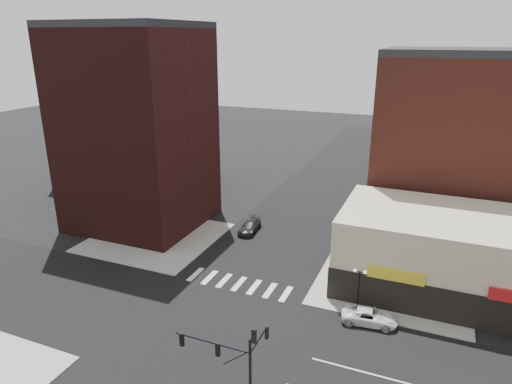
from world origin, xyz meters
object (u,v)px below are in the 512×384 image
(street_lamp_ne, at_px, (359,279))
(white_suv, at_px, (370,316))
(traffic_signal, at_px, (238,359))
(dark_sedan_north, at_px, (250,227))

(street_lamp_ne, distance_m, white_suv, 3.31)
(white_suv, bearing_deg, traffic_signal, 149.80)
(white_suv, bearing_deg, street_lamp_ne, 35.38)
(street_lamp_ne, height_order, white_suv, street_lamp_ne)
(traffic_signal, bearing_deg, white_suv, 66.83)
(traffic_signal, relative_size, dark_sedan_north, 1.59)
(dark_sedan_north, bearing_deg, traffic_signal, -72.22)
(traffic_signal, distance_m, dark_sedan_north, 31.10)
(traffic_signal, height_order, street_lamp_ne, traffic_signal)
(traffic_signal, bearing_deg, street_lamp_ne, 73.25)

